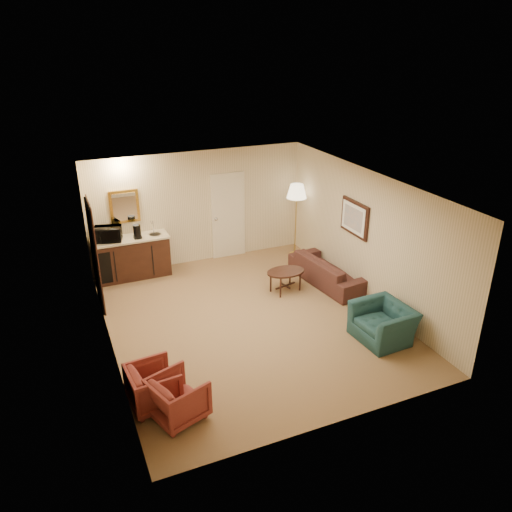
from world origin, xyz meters
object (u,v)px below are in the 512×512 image
(wetbar_cabinet, at_px, (132,257))
(coffee_maker, at_px, (137,232))
(sofa, at_px, (328,267))
(floor_lamp, at_px, (296,220))
(microwave, at_px, (108,233))
(teal_armchair, at_px, (384,317))
(coffee_table, at_px, (285,281))
(rose_chair_near, at_px, (153,384))
(waste_bin, at_px, (163,266))
(rose_chair_far, at_px, (178,396))

(wetbar_cabinet, relative_size, coffee_maker, 5.40)
(sofa, xyz_separation_m, floor_lamp, (0.05, 1.65, 0.50))
(floor_lamp, bearing_deg, microwave, 175.68)
(floor_lamp, bearing_deg, teal_armchair, -94.39)
(coffee_table, bearing_deg, teal_armchair, -71.59)
(rose_chair_near, height_order, coffee_table, rose_chair_near)
(waste_bin, height_order, microwave, microwave)
(teal_armchair, xyz_separation_m, coffee_maker, (-3.39, 4.14, 0.65))
(wetbar_cabinet, bearing_deg, waste_bin, -6.15)
(wetbar_cabinet, xyz_separation_m, rose_chair_far, (-0.25, -4.75, -0.11))
(floor_lamp, relative_size, waste_bin, 5.49)
(teal_armchair, distance_m, rose_chair_near, 4.05)
(sofa, distance_m, coffee_maker, 4.15)
(microwave, bearing_deg, coffee_table, -16.61)
(microwave, distance_m, coffee_maker, 0.60)
(rose_chair_near, height_order, rose_chair_far, rose_chair_far)
(sofa, relative_size, waste_bin, 6.09)
(wetbar_cabinet, distance_m, teal_armchair, 5.52)
(wetbar_cabinet, bearing_deg, coffee_table, -34.90)
(rose_chair_near, bearing_deg, sofa, -66.32)
(floor_lamp, bearing_deg, wetbar_cabinet, 175.25)
(teal_armchair, bearing_deg, rose_chair_far, -85.44)
(coffee_table, bearing_deg, rose_chair_far, -137.35)
(sofa, height_order, floor_lamp, floor_lamp)
(teal_armchair, relative_size, coffee_table, 1.21)
(microwave, height_order, coffee_maker, microwave)
(teal_armchair, distance_m, coffee_maker, 5.39)
(teal_armchair, xyz_separation_m, rose_chair_near, (-4.05, -0.13, -0.08))
(sofa, bearing_deg, rose_chair_far, 117.46)
(rose_chair_far, bearing_deg, waste_bin, -30.07)
(sofa, bearing_deg, wetbar_cabinet, 55.63)
(waste_bin, relative_size, coffee_maker, 1.06)
(rose_chair_near, height_order, waste_bin, rose_chair_near)
(coffee_table, bearing_deg, microwave, 148.84)
(wetbar_cabinet, xyz_separation_m, waste_bin, (0.65, -0.07, -0.30))
(coffee_table, xyz_separation_m, coffee_maker, (-2.63, 1.86, 0.84))
(teal_armchair, bearing_deg, sofa, 170.52)
(coffee_table, relative_size, waste_bin, 2.51)
(rose_chair_near, relative_size, floor_lamp, 0.39)
(wetbar_cabinet, relative_size, sofa, 0.84)
(waste_bin, height_order, coffee_maker, coffee_maker)
(sofa, relative_size, teal_armchair, 2.01)
(rose_chair_near, distance_m, floor_lamp, 5.96)
(rose_chair_near, bearing_deg, coffee_maker, -14.14)
(rose_chair_far, distance_m, waste_bin, 4.77)
(microwave, bearing_deg, rose_chair_far, -73.21)
(teal_armchair, relative_size, rose_chair_far, 1.39)
(microwave, bearing_deg, rose_chair_near, -76.29)
(sofa, height_order, microwave, microwave)
(wetbar_cabinet, distance_m, sofa, 4.28)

